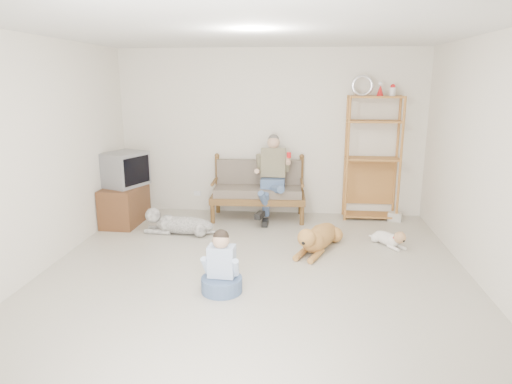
# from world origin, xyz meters

# --- Properties ---
(floor) EXTENTS (5.50, 5.50, 0.00)m
(floor) POSITION_xyz_m (0.00, 0.00, 0.00)
(floor) COLOR #BDB8A6
(floor) RESTS_ON ground
(ceiling) EXTENTS (5.50, 5.50, 0.00)m
(ceiling) POSITION_xyz_m (0.00, 0.00, 2.70)
(ceiling) COLOR silver
(ceiling) RESTS_ON ground
(wall_back) EXTENTS (5.00, 0.00, 5.00)m
(wall_back) POSITION_xyz_m (0.00, 2.75, 1.35)
(wall_back) COLOR beige
(wall_back) RESTS_ON ground
(wall_front) EXTENTS (5.00, 0.00, 5.00)m
(wall_front) POSITION_xyz_m (0.00, -2.75, 1.35)
(wall_front) COLOR beige
(wall_front) RESTS_ON ground
(wall_left) EXTENTS (0.00, 5.50, 5.50)m
(wall_left) POSITION_xyz_m (-2.50, 0.00, 1.35)
(wall_left) COLOR beige
(wall_left) RESTS_ON ground
(wall_right) EXTENTS (0.00, 5.50, 5.50)m
(wall_right) POSITION_xyz_m (2.50, 0.00, 1.35)
(wall_right) COLOR beige
(wall_right) RESTS_ON ground
(loveseat) EXTENTS (1.52, 0.75, 0.95)m
(loveseat) POSITION_xyz_m (-0.16, 2.42, 0.49)
(loveseat) COLOR brown
(loveseat) RESTS_ON ground
(man) EXTENTS (0.52, 0.74, 1.20)m
(man) POSITION_xyz_m (0.05, 2.24, 0.63)
(man) COLOR slate
(man) RESTS_ON loveseat
(etagere) EXTENTS (0.87, 0.38, 2.28)m
(etagere) POSITION_xyz_m (1.64, 2.55, 1.01)
(etagere) COLOR #AA6C35
(etagere) RESTS_ON ground
(book_stack) EXTENTS (0.25, 0.22, 0.13)m
(book_stack) POSITION_xyz_m (2.04, 2.44, 0.07)
(book_stack) COLOR silver
(book_stack) RESTS_ON ground
(tv_stand) EXTENTS (0.53, 0.92, 0.60)m
(tv_stand) POSITION_xyz_m (-2.23, 1.91, 0.30)
(tv_stand) COLOR #5A321D
(tv_stand) RESTS_ON ground
(crt_tv) EXTENTS (0.71, 0.77, 0.52)m
(crt_tv) POSITION_xyz_m (-2.19, 1.94, 0.86)
(crt_tv) COLOR slate
(crt_tv) RESTS_ON tv_stand
(wall_outlet) EXTENTS (0.12, 0.02, 0.08)m
(wall_outlet) POSITION_xyz_m (-1.25, 2.73, 0.30)
(wall_outlet) COLOR white
(wall_outlet) RESTS_ON ground
(golden_retriever) EXTENTS (0.66, 1.29, 0.41)m
(golden_retriever) POSITION_xyz_m (0.75, 1.03, 0.17)
(golden_retriever) COLOR #C38743
(golden_retriever) RESTS_ON ground
(shaggy_dog) EXTENTS (1.27, 0.34, 0.37)m
(shaggy_dog) POSITION_xyz_m (-1.27, 1.49, 0.15)
(shaggy_dog) COLOR white
(shaggy_dog) RESTS_ON ground
(terrier) EXTENTS (0.44, 0.59, 0.26)m
(terrier) POSITION_xyz_m (1.74, 1.26, 0.11)
(terrier) COLOR white
(terrier) RESTS_ON ground
(child) EXTENTS (0.44, 0.44, 0.69)m
(child) POSITION_xyz_m (-0.30, -0.31, 0.25)
(child) COLOR slate
(child) RESTS_ON ground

